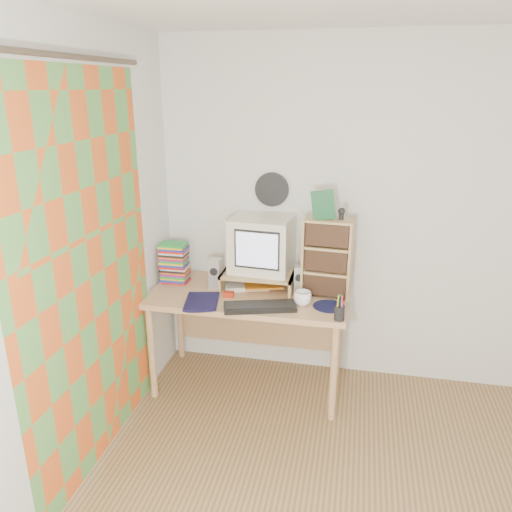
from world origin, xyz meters
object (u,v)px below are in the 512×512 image
at_px(cd_rack, 327,258).
at_px(dvd_stack, 174,265).
at_px(desk, 250,306).
at_px(crt_monitor, 261,245).
at_px(mug, 302,298).
at_px(keyboard, 260,307).
at_px(diary, 186,300).

bearing_deg(cd_rack, dvd_stack, -175.70).
bearing_deg(desk, crt_monitor, 53.78).
relative_size(crt_monitor, mug, 3.41).
height_order(keyboard, mug, mug).
xyz_separation_m(cd_rack, diary, (-0.92, -0.35, -0.25)).
bearing_deg(keyboard, crt_monitor, 83.24).
bearing_deg(diary, cd_rack, 9.74).
relative_size(dvd_stack, mug, 2.24).
xyz_separation_m(desk, diary, (-0.38, -0.33, 0.16)).
xyz_separation_m(crt_monitor, dvd_stack, (-0.65, -0.05, -0.18)).
relative_size(keyboard, mug, 3.90).
xyz_separation_m(crt_monitor, cd_rack, (0.48, -0.07, -0.04)).
distance_m(dvd_stack, diary, 0.43).
relative_size(cd_rack, diary, 2.06).
distance_m(crt_monitor, dvd_stack, 0.68).
xyz_separation_m(crt_monitor, mug, (0.34, -0.28, -0.27)).
bearing_deg(crt_monitor, desk, -120.98).
height_order(mug, diary, mug).
height_order(dvd_stack, diary, dvd_stack).
bearing_deg(crt_monitor, cd_rack, -2.75).
relative_size(keyboard, diary, 1.77).
bearing_deg(dvd_stack, cd_rack, -0.89).
xyz_separation_m(dvd_stack, diary, (0.21, -0.36, -0.11)).
bearing_deg(keyboard, desk, 96.44).
xyz_separation_m(desk, dvd_stack, (-0.59, 0.04, 0.27)).
distance_m(keyboard, dvd_stack, 0.81).
relative_size(desk, mug, 11.51).
distance_m(dvd_stack, cd_rack, 1.13).
relative_size(crt_monitor, dvd_stack, 1.53).
bearing_deg(cd_rack, diary, -154.10).
distance_m(cd_rack, diary, 1.01).
height_order(crt_monitor, cd_rack, cd_rack).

